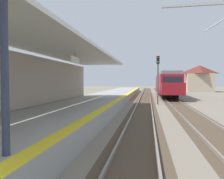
# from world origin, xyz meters

# --- Properties ---
(station_platform) EXTENTS (5.00, 80.00, 0.91)m
(station_platform) POSITION_xyz_m (-2.50, 16.00, 0.45)
(station_platform) COLOR #999993
(station_platform) RESTS_ON ground
(station_building_with_canopy) EXTENTS (4.85, 24.00, 4.43)m
(station_building_with_canopy) POSITION_xyz_m (-4.30, 9.83, 2.66)
(station_building_with_canopy) COLOR #4C4C4C
(station_building_with_canopy) RESTS_ON ground
(track_pair_nearest_platform) EXTENTS (2.34, 120.00, 0.16)m
(track_pair_nearest_platform) POSITION_xyz_m (1.90, 20.00, 0.05)
(track_pair_nearest_platform) COLOR #4C3D2D
(track_pair_nearest_platform) RESTS_ON ground
(track_pair_middle) EXTENTS (2.34, 120.00, 0.16)m
(track_pair_middle) POSITION_xyz_m (5.30, 20.00, 0.05)
(track_pair_middle) COLOR #4C3D2D
(track_pair_middle) RESTS_ON ground
(approaching_train) EXTENTS (2.93, 19.60, 4.76)m
(approaching_train) POSITION_xyz_m (5.30, 35.31, 2.18)
(approaching_train) COLOR maroon
(approaching_train) RESTS_ON ground
(rail_signal_post) EXTENTS (0.32, 0.34, 5.20)m
(rail_signal_post) POSITION_xyz_m (3.32, 22.43, 3.19)
(rail_signal_post) COLOR #4C4C4C
(rail_signal_post) RESTS_ON ground
(distant_trackside_house) EXTENTS (6.60, 5.28, 6.40)m
(distant_trackside_house) POSITION_xyz_m (14.48, 53.15, 3.34)
(distant_trackside_house) COLOR tan
(distant_trackside_house) RESTS_ON ground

